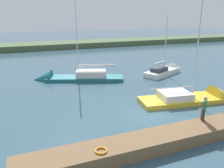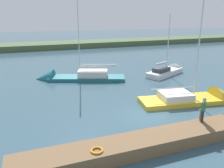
# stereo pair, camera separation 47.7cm
# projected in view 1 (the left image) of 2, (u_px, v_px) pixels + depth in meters

# --- Properties ---
(ground_plane) EXTENTS (200.00, 200.00, 0.00)m
(ground_plane) POSITION_uv_depth(u_px,v_px,m) (149.00, 115.00, 17.78)
(ground_plane) COLOR #385666
(far_shoreline) EXTENTS (180.00, 8.00, 2.40)m
(far_shoreline) POSITION_uv_depth(u_px,v_px,m) (59.00, 47.00, 54.33)
(far_shoreline) COLOR #4C603D
(far_shoreline) RESTS_ON ground_plane
(dock_pier) EXTENTS (19.92, 1.86, 0.79)m
(dock_pier) POSITION_uv_depth(u_px,v_px,m) (183.00, 135.00, 14.11)
(dock_pier) COLOR brown
(dock_pier) RESTS_ON ground_plane
(mooring_post_far) EXTENTS (0.24, 0.24, 0.79)m
(mooring_post_far) POSITION_uv_depth(u_px,v_px,m) (203.00, 114.00, 15.17)
(mooring_post_far) COLOR brown
(mooring_post_far) RESTS_ON dock_pier
(life_ring_buoy) EXTENTS (0.66, 0.66, 0.10)m
(life_ring_buoy) POSITION_uv_depth(u_px,v_px,m) (101.00, 151.00, 11.67)
(life_ring_buoy) COLOR orange
(life_ring_buoy) RESTS_ON dock_pier
(sailboat_near_dock) EXTENTS (9.49, 3.97, 10.02)m
(sailboat_near_dock) POSITION_uv_depth(u_px,v_px,m) (200.00, 99.00, 20.85)
(sailboat_near_dock) COLOR gold
(sailboat_near_dock) RESTS_ON ground_plane
(sailboat_inner_slip) EXTENTS (10.77, 5.98, 12.49)m
(sailboat_inner_slip) POSITION_uv_depth(u_px,v_px,m) (70.00, 78.00, 27.32)
(sailboat_inner_slip) COLOR #1E6B75
(sailboat_inner_slip) RESTS_ON ground_plane
(sailboat_behind_pier) EXTENTS (7.44, 4.96, 8.44)m
(sailboat_behind_pier) POSITION_uv_depth(u_px,v_px,m) (167.00, 71.00, 30.55)
(sailboat_behind_pier) COLOR white
(sailboat_behind_pier) RESTS_ON ground_plane
(person_on_dock) EXTENTS (0.50, 0.46, 1.68)m
(person_on_dock) POSITION_uv_depth(u_px,v_px,m) (205.00, 107.00, 14.79)
(person_on_dock) COLOR #28282D
(person_on_dock) RESTS_ON dock_pier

